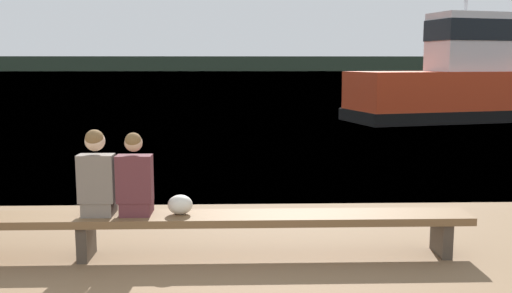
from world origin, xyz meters
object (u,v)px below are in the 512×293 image
person_right (135,179)px  tugboat_red (461,87)px  shopping_bag (180,205)px  bench_main (86,222)px  person_left (97,176)px

person_right → tugboat_red: size_ratio=0.10×
person_right → shopping_bag: size_ratio=3.35×
shopping_bag → person_right: bearing=-176.5°
person_right → shopping_bag: 0.59m
bench_main → shopping_bag: (1.08, 0.03, 0.19)m
shopping_bag → tugboat_red: (9.41, 15.76, 0.69)m
person_left → shopping_bag: (0.93, 0.03, -0.34)m
bench_main → person_right: person_right is taller
tugboat_red → person_left: bearing=132.6°
person_left → tugboat_red: 18.88m
person_right → shopping_bag: (0.50, 0.03, -0.31)m
bench_main → person_right: bearing=-0.2°
bench_main → shopping_bag: size_ratio=30.98×
person_left → person_right: size_ratio=1.04×
person_left → person_right: person_left is taller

